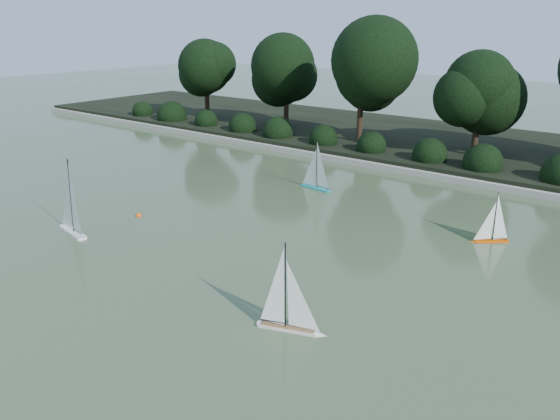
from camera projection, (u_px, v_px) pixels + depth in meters
name	position (u px, v px, depth m)	size (l,w,h in m)	color
ground	(199.00, 277.00, 10.00)	(80.00, 80.00, 0.00)	#415231
pond_coping	(412.00, 171.00, 16.67)	(40.00, 0.35, 0.18)	gray
far_bank	(461.00, 147.00, 19.63)	(40.00, 8.00, 0.30)	black
tree_line	(490.00, 82.00, 16.93)	(26.31, 3.93, 4.39)	black
shrub_hedge	(426.00, 155.00, 17.22)	(29.10, 1.10, 1.10)	black
sailboat_white_a	(69.00, 220.00, 12.08)	(1.31, 0.43, 1.79)	white
sailboat_white_b	(293.00, 317.00, 8.21)	(1.10, 0.53, 1.53)	silver
sailboat_orange	(489.00, 234.00, 11.55)	(0.73, 0.63, 1.17)	#F15000
sailboat_teal	(314.00, 180.00, 15.24)	(1.12, 0.29, 1.53)	teal
race_buoy	(139.00, 216.00, 13.14)	(0.15, 0.15, 0.15)	#E64D0C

